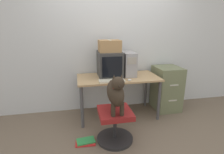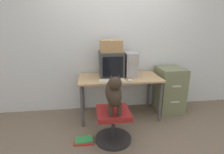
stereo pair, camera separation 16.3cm
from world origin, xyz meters
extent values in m
plane|color=#6B5B4C|center=(0.00, 0.00, 0.00)|extent=(12.00, 12.00, 0.00)
cube|color=silver|center=(0.00, 0.76, 1.30)|extent=(8.00, 0.05, 2.60)
cube|color=tan|center=(0.00, 0.35, 0.72)|extent=(1.40, 0.69, 0.03)
cylinder|color=#4C4C51|center=(-0.65, 0.05, 0.35)|extent=(0.05, 0.05, 0.71)
cylinder|color=#4C4C51|center=(0.65, 0.05, 0.35)|extent=(0.05, 0.05, 0.71)
cylinder|color=#4C4C51|center=(-0.65, 0.64, 0.35)|extent=(0.05, 0.05, 0.71)
cylinder|color=#4C4C51|center=(0.65, 0.64, 0.35)|extent=(0.05, 0.05, 0.71)
cube|color=#383838|center=(-0.14, 0.42, 0.95)|extent=(0.40, 0.46, 0.43)
cube|color=black|center=(-0.14, 0.19, 0.95)|extent=(0.33, 0.01, 0.33)
cube|color=#99999E|center=(0.20, 0.43, 0.94)|extent=(0.20, 0.43, 0.41)
cube|color=#9E998E|center=(0.20, 0.21, 1.04)|extent=(0.15, 0.01, 0.12)
cube|color=beige|center=(-0.16, 0.10, 0.75)|extent=(0.41, 0.17, 0.02)
cube|color=beige|center=(-0.16, 0.10, 0.76)|extent=(0.38, 0.14, 0.00)
ellipsoid|color=silver|center=(0.12, 0.07, 0.75)|extent=(0.07, 0.05, 0.03)
cylinder|color=#262628|center=(-0.21, -0.37, 0.02)|extent=(0.52, 0.52, 0.04)
cylinder|color=#262628|center=(-0.21, -0.37, 0.22)|extent=(0.05, 0.05, 0.36)
cube|color=maroon|center=(-0.21, -0.37, 0.43)|extent=(0.45, 0.46, 0.07)
ellipsoid|color=#33281E|center=(-0.21, -0.37, 0.73)|extent=(0.21, 0.53, 0.33)
cylinder|color=#33281E|center=(-0.27, -0.52, 0.56)|extent=(0.06, 0.06, 0.18)
cylinder|color=#33281E|center=(-0.15, -0.52, 0.56)|extent=(0.06, 0.06, 0.18)
sphere|color=#33281E|center=(-0.21, -0.52, 0.90)|extent=(0.17, 0.17, 0.17)
cone|color=black|center=(-0.21, -0.59, 0.89)|extent=(0.08, 0.08, 0.08)
cone|color=#33281E|center=(-0.26, -0.51, 0.98)|extent=(0.06, 0.06, 0.08)
cone|color=#33281E|center=(-0.16, -0.51, 0.98)|extent=(0.06, 0.06, 0.08)
torus|color=red|center=(-0.21, -0.50, 0.84)|extent=(0.12, 0.12, 0.02)
cube|color=#6B7251|center=(0.99, 0.43, 0.42)|extent=(0.46, 0.51, 0.84)
cube|color=beige|center=(0.99, 0.17, 0.57)|extent=(0.16, 0.01, 0.02)
cube|color=beige|center=(0.99, 0.17, 0.27)|extent=(0.16, 0.01, 0.02)
cube|color=#A87F51|center=(-0.14, 0.42, 1.26)|extent=(0.36, 0.31, 0.20)
cube|color=beige|center=(-0.14, 0.42, 1.36)|extent=(0.04, 0.30, 0.00)
cube|color=red|center=(-0.63, -0.37, 0.01)|extent=(0.28, 0.18, 0.02)
cube|color=#2D8C47|center=(-0.63, -0.35, 0.03)|extent=(0.27, 0.18, 0.02)
camera|label=1|loc=(-0.68, -2.49, 1.57)|focal=28.00mm
camera|label=2|loc=(-0.52, -2.52, 1.57)|focal=28.00mm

